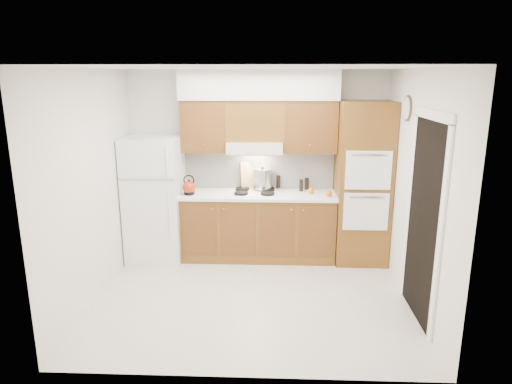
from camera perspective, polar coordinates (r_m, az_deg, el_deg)
floor at (r=5.52m, az=-0.45°, el=-12.84°), size 3.60×3.60×0.00m
ceiling at (r=4.90m, az=-0.51°, el=15.28°), size 3.60×3.60×0.00m
wall_back at (r=6.52m, az=0.17°, el=3.58°), size 3.60×0.02×2.60m
wall_left at (r=5.45m, az=-19.76°, el=0.55°), size 0.02×3.00×2.60m
wall_right at (r=5.28m, az=19.42°, el=0.16°), size 0.02×3.00×2.60m
fridge at (r=6.48m, az=-12.48°, el=-0.84°), size 0.75×0.72×1.72m
base_cabinets at (r=6.44m, az=0.29°, el=-4.37°), size 2.11×0.60×0.90m
countertop at (r=6.30m, az=0.29°, el=-0.35°), size 2.13×0.62×0.04m
backsplash at (r=6.52m, az=0.39°, el=2.86°), size 2.11×0.03×0.56m
oven_cabinet at (r=6.35m, az=13.15°, el=1.06°), size 0.70×0.65×2.20m
upper_cab_left at (r=6.34m, az=-6.42°, el=8.21°), size 0.63×0.33×0.70m
upper_cab_right at (r=6.29m, az=6.71°, el=8.15°), size 0.73×0.33×0.70m
range_hood at (r=6.25m, az=-0.14°, el=5.67°), size 0.75×0.45×0.15m
upper_cab_over_hood at (r=6.27m, az=-0.11°, el=8.92°), size 0.75×0.33×0.55m
soffit at (r=6.22m, az=0.35°, el=13.26°), size 2.13×0.36×0.40m
cooktop at (r=6.31m, az=-0.16°, el=-0.07°), size 0.74×0.50×0.01m
doorway at (r=5.02m, az=20.18°, el=-3.58°), size 0.02×0.90×2.10m
wall_clock at (r=5.67m, az=18.40°, el=9.90°), size 0.02×0.30×0.30m
kettle at (r=6.28m, az=-8.36°, el=0.57°), size 0.23×0.23×0.18m
cutting_board at (r=6.50m, az=-0.63°, el=2.12°), size 0.31×0.18×0.39m
stock_pot at (r=6.42m, az=0.81°, el=1.65°), size 0.33×0.33×0.27m
condiment_a at (r=6.52m, az=2.80°, el=1.22°), size 0.06×0.06×0.20m
condiment_b at (r=6.43m, az=5.66°, el=0.83°), size 0.05×0.05×0.17m
condiment_c at (r=6.54m, az=6.35°, el=1.05°), size 0.07×0.07×0.17m
orange_near at (r=6.21m, az=9.09°, el=-0.17°), size 0.10×0.10×0.08m
orange_far at (r=6.32m, az=6.88°, el=0.18°), size 0.11×0.11×0.08m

